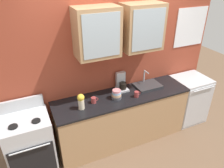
# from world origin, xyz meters

# --- Properties ---
(ground_plane) EXTENTS (10.00, 10.00, 0.00)m
(ground_plane) POSITION_xyz_m (0.00, 0.00, 0.00)
(ground_plane) COLOR brown
(back_wall_unit) EXTENTS (3.59, 0.46, 2.54)m
(back_wall_unit) POSITION_xyz_m (0.01, 0.30, 1.42)
(back_wall_unit) COLOR #993D28
(back_wall_unit) RESTS_ON ground_plane
(counter) EXTENTS (2.19, 0.61, 0.89)m
(counter) POSITION_xyz_m (0.00, 0.00, 0.44)
(counter) COLOR #A87F56
(counter) RESTS_ON ground_plane
(stove_range) EXTENTS (0.62, 0.59, 1.07)m
(stove_range) POSITION_xyz_m (-1.46, -0.00, 0.45)
(stove_range) COLOR silver
(stove_range) RESTS_ON ground_plane
(sink_faucet) EXTENTS (0.43, 0.31, 0.25)m
(sink_faucet) POSITION_xyz_m (0.52, 0.10, 0.91)
(sink_faucet) COLOR #2D2D30
(sink_faucet) RESTS_ON counter
(bowl_stack) EXTENTS (0.15, 0.15, 0.15)m
(bowl_stack) POSITION_xyz_m (-0.12, -0.03, 0.95)
(bowl_stack) COLOR #4C4C54
(bowl_stack) RESTS_ON counter
(vase) EXTENTS (0.10, 0.10, 0.24)m
(vase) POSITION_xyz_m (-0.69, -0.07, 1.01)
(vase) COLOR beige
(vase) RESTS_ON counter
(cup_near_sink) EXTENTS (0.11, 0.07, 0.09)m
(cup_near_sink) POSITION_xyz_m (0.18, -0.12, 0.93)
(cup_near_sink) COLOR #993838
(cup_near_sink) RESTS_ON counter
(cup_near_bowls) EXTENTS (0.11, 0.08, 0.09)m
(cup_near_bowls) POSITION_xyz_m (-0.48, -0.00, 0.93)
(cup_near_bowls) COLOR #993838
(cup_near_bowls) RESTS_ON counter
(dishwasher) EXTENTS (0.60, 0.59, 0.89)m
(dishwasher) POSITION_xyz_m (1.41, -0.00, 0.44)
(dishwasher) COLOR silver
(dishwasher) RESTS_ON ground_plane
(coffee_maker) EXTENTS (0.17, 0.20, 0.29)m
(coffee_maker) POSITION_xyz_m (0.07, 0.19, 0.99)
(coffee_maker) COLOR #B7B7BC
(coffee_maker) RESTS_ON counter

